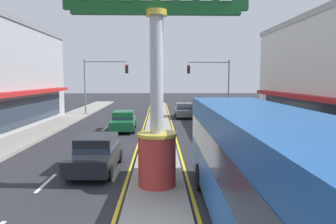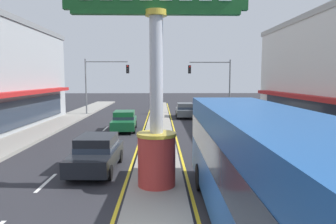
# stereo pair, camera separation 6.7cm
# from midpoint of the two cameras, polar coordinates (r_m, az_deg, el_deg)

# --- Properties ---
(median_strip) EXTENTS (2.09, 52.00, 0.14)m
(median_strip) POSITION_cam_midpoint_polar(r_m,az_deg,el_deg) (25.42, -1.91, -2.87)
(median_strip) COLOR gray
(median_strip) RESTS_ON ground
(sidewalk_left) EXTENTS (2.96, 60.00, 0.18)m
(sidewalk_left) POSITION_cam_midpoint_polar(r_m,az_deg,el_deg) (25.20, -23.20, -3.41)
(sidewalk_left) COLOR gray
(sidewalk_left) RESTS_ON ground
(sidewalk_right) EXTENTS (2.96, 60.00, 0.18)m
(sidewalk_right) POSITION_cam_midpoint_polar(r_m,az_deg,el_deg) (25.12, 19.41, -3.29)
(sidewalk_right) COLOR gray
(sidewalk_right) RESTS_ON ground
(lane_markings) EXTENTS (8.83, 52.00, 0.01)m
(lane_markings) POSITION_cam_midpoint_polar(r_m,az_deg,el_deg) (24.10, -1.92, -3.53)
(lane_markings) COLOR silver
(lane_markings) RESTS_ON ground
(district_sign) EXTENTS (6.41, 1.45, 7.74)m
(district_sign) POSITION_cam_midpoint_polar(r_m,az_deg,el_deg) (11.14, -2.27, 4.42)
(district_sign) COLOR #B7332D
(district_sign) RESTS_ON median_strip
(traffic_light_left_side) EXTENTS (4.86, 0.46, 6.20)m
(traffic_light_left_side) POSITION_cam_midpoint_polar(r_m,az_deg,el_deg) (34.93, -12.29, 6.32)
(traffic_light_left_side) COLOR slate
(traffic_light_left_side) RESTS_ON ground
(traffic_light_right_side) EXTENTS (4.86, 0.46, 6.20)m
(traffic_light_right_side) POSITION_cam_midpoint_polar(r_m,az_deg,el_deg) (35.77, 8.31, 6.39)
(traffic_light_right_side) COLOR slate
(traffic_light_right_side) RESTS_ON ground
(bus_near_right_lane) EXTENTS (2.69, 11.23, 3.26)m
(bus_near_right_lane) POSITION_cam_midpoint_polar(r_m,az_deg,el_deg) (8.25, 16.86, -9.51)
(bus_near_right_lane) COLOR #1E5199
(bus_near_right_lane) RESTS_ON ground
(sedan_far_right_lane) EXTENTS (1.97, 4.37, 1.53)m
(sedan_far_right_lane) POSITION_cam_midpoint_polar(r_m,az_deg,el_deg) (24.51, -8.24, -1.58)
(sedan_far_right_lane) COLOR #14562D
(sedan_far_right_lane) RESTS_ON ground
(suv_near_left_lane) EXTENTS (2.00, 4.62, 1.90)m
(suv_near_left_lane) POSITION_cam_midpoint_polar(r_m,az_deg,el_deg) (14.09, 23.22, -6.95)
(suv_near_left_lane) COLOR silver
(suv_near_left_lane) RESTS_ON ground
(sedan_mid_left_lane) EXTENTS (1.99, 4.37, 1.53)m
(sedan_mid_left_lane) POSITION_cam_midpoint_polar(r_m,az_deg,el_deg) (21.45, 14.28, -2.81)
(sedan_mid_left_lane) COLOR tan
(sedan_mid_left_lane) RESTS_ON ground
(sedan_far_left_oncoming) EXTENTS (1.93, 4.35, 1.53)m
(sedan_far_left_oncoming) POSITION_cam_midpoint_polar(r_m,az_deg,el_deg) (14.23, -13.11, -7.29)
(sedan_far_left_oncoming) COLOR black
(sedan_far_left_oncoming) RESTS_ON ground
(sedan_kerb_right) EXTENTS (1.89, 4.33, 1.53)m
(sedan_kerb_right) POSITION_cam_midpoint_polar(r_m,az_deg,el_deg) (32.42, 2.90, 0.36)
(sedan_kerb_right) COLOR #4C5156
(sedan_kerb_right) RESTS_ON ground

